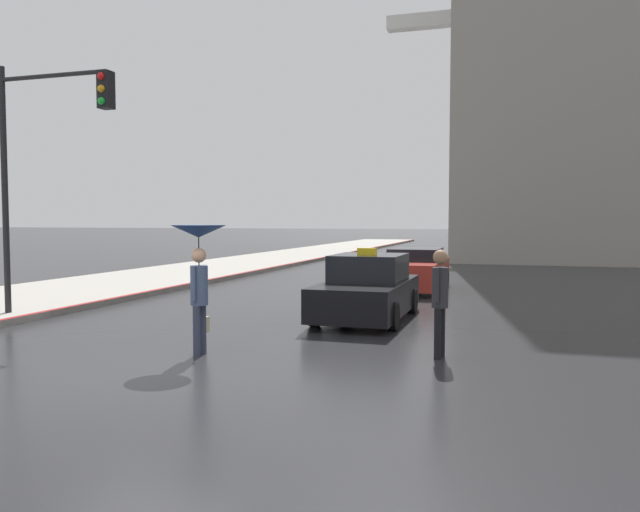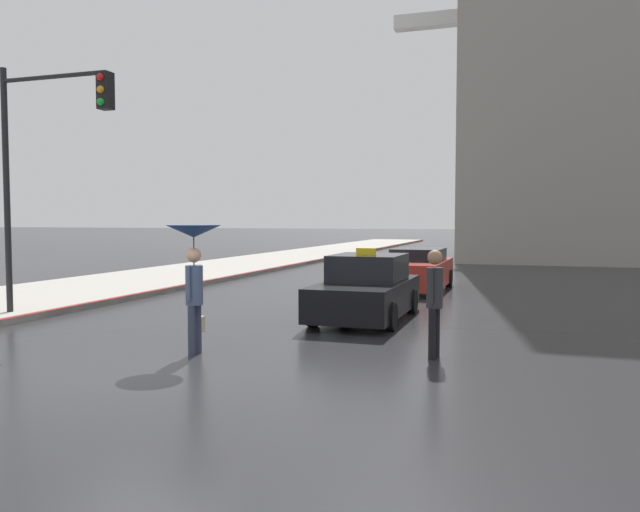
{
  "view_description": "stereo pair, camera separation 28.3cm",
  "coord_description": "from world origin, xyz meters",
  "px_view_note": "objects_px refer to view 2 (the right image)",
  "views": [
    {
      "loc": [
        5.33,
        -7.99,
        2.32
      ],
      "look_at": [
        0.62,
        7.08,
        1.4
      ],
      "focal_mm": 35.0,
      "sensor_mm": 36.0,
      "label": 1
    },
    {
      "loc": [
        5.6,
        -7.9,
        2.32
      ],
      "look_at": [
        0.62,
        7.08,
        1.4
      ],
      "focal_mm": 35.0,
      "sensor_mm": 36.0,
      "label": 2
    }
  ],
  "objects_px": {
    "sedan_red": "(418,270)",
    "traffic_light": "(45,146)",
    "pedestrian_man": "(435,294)",
    "taxi": "(366,290)",
    "pedestrian_with_umbrella": "(194,254)",
    "monument_cross": "(466,68)"
  },
  "relations": [
    {
      "from": "sedan_red",
      "to": "traffic_light",
      "type": "height_order",
      "value": "traffic_light"
    },
    {
      "from": "sedan_red",
      "to": "pedestrian_man",
      "type": "distance_m",
      "value": 10.18
    },
    {
      "from": "pedestrian_man",
      "to": "traffic_light",
      "type": "bearing_deg",
      "value": -86.41
    },
    {
      "from": "taxi",
      "to": "pedestrian_with_umbrella",
      "type": "height_order",
      "value": "pedestrian_with_umbrella"
    },
    {
      "from": "traffic_light",
      "to": "sedan_red",
      "type": "bearing_deg",
      "value": 51.96
    },
    {
      "from": "pedestrian_with_umbrella",
      "to": "monument_cross",
      "type": "height_order",
      "value": "monument_cross"
    },
    {
      "from": "sedan_red",
      "to": "traffic_light",
      "type": "relative_size",
      "value": 0.77
    },
    {
      "from": "sedan_red",
      "to": "pedestrian_with_umbrella",
      "type": "height_order",
      "value": "pedestrian_with_umbrella"
    },
    {
      "from": "pedestrian_man",
      "to": "taxi",
      "type": "bearing_deg",
      "value": -139.71
    },
    {
      "from": "sedan_red",
      "to": "pedestrian_with_umbrella",
      "type": "distance_m",
      "value": 11.18
    },
    {
      "from": "pedestrian_man",
      "to": "traffic_light",
      "type": "distance_m",
      "value": 9.43
    },
    {
      "from": "traffic_light",
      "to": "monument_cross",
      "type": "distance_m",
      "value": 32.21
    },
    {
      "from": "taxi",
      "to": "sedan_red",
      "type": "relative_size",
      "value": 0.93
    },
    {
      "from": "taxi",
      "to": "monument_cross",
      "type": "xyz_separation_m",
      "value": [
        -0.42,
        27.94,
        11.46
      ]
    },
    {
      "from": "taxi",
      "to": "monument_cross",
      "type": "relative_size",
      "value": 0.19
    },
    {
      "from": "taxi",
      "to": "pedestrian_man",
      "type": "relative_size",
      "value": 2.28
    },
    {
      "from": "pedestrian_with_umbrella",
      "to": "monument_cross",
      "type": "xyz_separation_m",
      "value": [
        1.47,
        32.54,
        10.42
      ]
    },
    {
      "from": "pedestrian_man",
      "to": "monument_cross",
      "type": "distance_m",
      "value": 33.56
    },
    {
      "from": "taxi",
      "to": "traffic_light",
      "type": "distance_m",
      "value": 8.0
    },
    {
      "from": "sedan_red",
      "to": "monument_cross",
      "type": "xyz_separation_m",
      "value": [
        -0.56,
        21.6,
        11.49
      ]
    },
    {
      "from": "pedestrian_with_umbrella",
      "to": "traffic_light",
      "type": "xyz_separation_m",
      "value": [
        -4.93,
        2.05,
        2.26
      ]
    },
    {
      "from": "taxi",
      "to": "pedestrian_man",
      "type": "height_order",
      "value": "pedestrian_man"
    }
  ]
}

